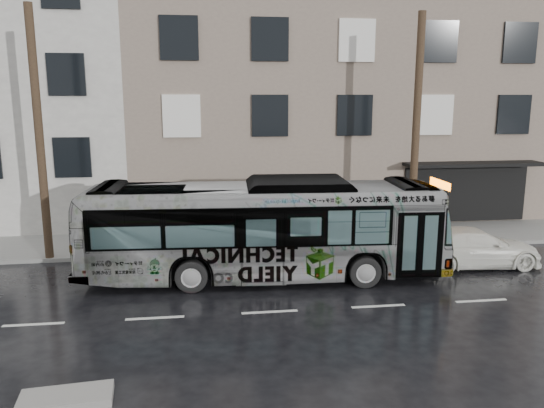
{
  "coord_description": "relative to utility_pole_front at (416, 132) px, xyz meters",
  "views": [
    {
      "loc": [
        -1.81,
        -16.53,
        6.0
      ],
      "look_at": [
        0.74,
        2.5,
        2.11
      ],
      "focal_mm": 35.0,
      "sensor_mm": 36.0,
      "label": 1
    }
  ],
  "objects": [
    {
      "name": "sign_post",
      "position": [
        1.1,
        0.0,
        -3.3
      ],
      "size": [
        0.06,
        0.06,
        2.4
      ],
      "primitive_type": "cylinder",
      "color": "slate",
      "rests_on": "sidewalk"
    },
    {
      "name": "ground",
      "position": [
        -6.5,
        -3.3,
        -4.65
      ],
      "size": [
        120.0,
        120.0,
        0.0
      ],
      "primitive_type": "plane",
      "color": "black",
      "rests_on": "ground"
    },
    {
      "name": "utility_pole_front",
      "position": [
        0.0,
        0.0,
        0.0
      ],
      "size": [
        0.3,
        0.3,
        9.0
      ],
      "primitive_type": "cylinder",
      "color": "#413220",
      "rests_on": "sidewalk"
    },
    {
      "name": "slush_pile",
      "position": [
        -11.12,
        -9.77,
        -4.56
      ],
      "size": [
        1.87,
        0.97,
        0.18
      ],
      "primitive_type": "cube",
      "rotation": [
        0.0,
        0.0,
        0.09
      ],
      "color": "#9D9B95",
      "rests_on": "ground"
    },
    {
      "name": "bus",
      "position": [
        -6.33,
        -2.81,
        -2.97
      ],
      "size": [
        12.18,
        3.48,
        3.35
      ],
      "primitive_type": "imported",
      "rotation": [
        0.0,
        0.0,
        1.52
      ],
      "color": "#B2B2B2",
      "rests_on": "ground"
    },
    {
      "name": "utility_pole_rear",
      "position": [
        -14.0,
        0.0,
        0.0
      ],
      "size": [
        0.3,
        0.3,
        9.0
      ],
      "primitive_type": "cylinder",
      "color": "#413220",
      "rests_on": "sidewalk"
    },
    {
      "name": "building_taupe",
      "position": [
        -1.5,
        9.4,
        0.85
      ],
      "size": [
        20.0,
        12.0,
        11.0
      ],
      "primitive_type": "cube",
      "color": "gray",
      "rests_on": "ground"
    },
    {
      "name": "white_sedan",
      "position": [
        1.32,
        -2.57,
        -3.96
      ],
      "size": [
        4.82,
        2.11,
        1.38
      ],
      "primitive_type": "imported",
      "rotation": [
        0.0,
        0.0,
        1.53
      ],
      "color": "white",
      "rests_on": "ground"
    },
    {
      "name": "sidewalk",
      "position": [
        -6.5,
        1.6,
        -4.58
      ],
      "size": [
        90.0,
        3.6,
        0.15
      ],
      "primitive_type": "cube",
      "color": "gray",
      "rests_on": "ground"
    }
  ]
}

